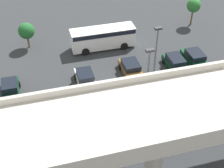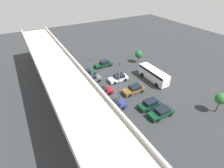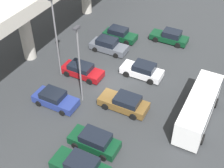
{
  "view_description": "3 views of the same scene",
  "coord_description": "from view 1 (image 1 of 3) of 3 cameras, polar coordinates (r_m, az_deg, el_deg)",
  "views": [
    {
      "loc": [
        7.23,
        25.13,
        22.25
      ],
      "look_at": [
        0.49,
        0.49,
        1.76
      ],
      "focal_mm": 50.0,
      "sensor_mm": 36.0,
      "label": 1
    },
    {
      "loc": [
        -26.88,
        16.2,
        21.98
      ],
      "look_at": [
        -0.15,
        1.16,
        1.85
      ],
      "focal_mm": 28.0,
      "sensor_mm": 36.0,
      "label": 2
    },
    {
      "loc": [
        -22.98,
        -11.77,
        21.6
      ],
      "look_at": [
        -1.35,
        -0.61,
        1.27
      ],
      "focal_mm": 50.0,
      "sensor_mm": 36.0,
      "label": 3
    }
  ],
  "objects": [
    {
      "name": "ground_plane",
      "position": [
        34.33,
        0.58,
        -1.66
      ],
      "size": [
        113.48,
        113.48,
        0.0
      ],
      "primitive_type": "plane",
      "color": "#2D3033"
    },
    {
      "name": "lamp_post_near_aisle",
      "position": [
        31.18,
        7.89,
        4.52
      ],
      "size": [
        0.7,
        0.35,
        8.41
      ],
      "color": "slate",
      "rests_on": "ground_plane"
    },
    {
      "name": "lamp_post_mid_lot",
      "position": [
        26.94,
        6.35,
        -0.61
      ],
      "size": [
        0.7,
        0.35,
        9.13
      ],
      "color": "slate",
      "rests_on": "ground_plane"
    },
    {
      "name": "tree_front_centre",
      "position": [
        42.29,
        -15.39,
        9.33
      ],
      "size": [
        2.11,
        2.11,
        3.49
      ],
      "color": "brown",
      "rests_on": "ground_plane"
    },
    {
      "name": "shuttle_bus",
      "position": [
        41.07,
        -1.68,
        8.67
      ],
      "size": [
        8.36,
        2.59,
        2.81
      ],
      "rotation": [
        0.0,
        0.0,
        3.14
      ],
      "color": "white",
      "rests_on": "ground_plane"
    },
    {
      "name": "parked_car_5",
      "position": [
        35.07,
        -4.85,
        0.79
      ],
      "size": [
        2.14,
        4.62,
        1.64
      ],
      "rotation": [
        0.0,
        0.0,
        1.57
      ],
      "color": "silver",
      "rests_on": "ground_plane"
    },
    {
      "name": "tree_front_left",
      "position": [
        47.68,
        14.71,
        13.71
      ],
      "size": [
        2.01,
        2.01,
        4.06
      ],
      "color": "brown",
      "rests_on": "ground_plane"
    },
    {
      "name": "parked_car_0",
      "position": [
        39.67,
        14.97,
        4.46
      ],
      "size": [
        2.22,
        4.74,
        1.6
      ],
      "rotation": [
        0.0,
        0.0,
        1.57
      ],
      "color": "#0C381E",
      "rests_on": "ground_plane"
    },
    {
      "name": "highway_overpass",
      "position": [
        22.12,
        8.58,
        -6.41
      ],
      "size": [
        54.38,
        6.58,
        8.37
      ],
      "color": "#BCB7AD",
      "rests_on": "ground_plane"
    },
    {
      "name": "parked_car_8",
      "position": [
        35.26,
        -18.09,
        -1.12
      ],
      "size": [
        2.04,
        4.78,
        1.62
      ],
      "rotation": [
        0.0,
        0.0,
        1.57
      ],
      "color": "#0C381E",
      "rests_on": "ground_plane"
    },
    {
      "name": "parked_car_2",
      "position": [
        32.92,
        11.41,
        -3.09
      ],
      "size": [
        2.18,
        4.55,
        1.5
      ],
      "rotation": [
        0.0,
        0.0,
        -1.57
      ],
      "color": "navy",
      "rests_on": "ground_plane"
    },
    {
      "name": "parked_car_6",
      "position": [
        30.56,
        -7.78,
        -6.39
      ],
      "size": [
        2.16,
        4.62,
        1.65
      ],
      "rotation": [
        0.0,
        0.0,
        -1.57
      ],
      "color": "#515660",
      "rests_on": "ground_plane"
    },
    {
      "name": "parked_car_7",
      "position": [
        30.59,
        -13.44,
        -7.35
      ],
      "size": [
        2.04,
        4.32,
        1.55
      ],
      "rotation": [
        0.0,
        0.0,
        -1.57
      ],
      "color": "#0C381E",
      "rests_on": "ground_plane"
    },
    {
      "name": "parked_car_3",
      "position": [
        36.57,
        3.59,
        2.62
      ],
      "size": [
        2.22,
        4.87,
        1.56
      ],
      "rotation": [
        0.0,
        0.0,
        1.57
      ],
      "color": "brown",
      "rests_on": "ground_plane"
    },
    {
      "name": "parked_car_4",
      "position": [
        31.24,
        2.76,
        -4.93
      ],
      "size": [
        2.12,
        4.7,
        1.45
      ],
      "rotation": [
        0.0,
        0.0,
        -1.57
      ],
      "color": "maroon",
      "rests_on": "ground_plane"
    },
    {
      "name": "parked_car_1",
      "position": [
        38.26,
        11.55,
        3.69
      ],
      "size": [
        2.08,
        4.43,
        1.6
      ],
      "rotation": [
        0.0,
        0.0,
        1.57
      ],
      "color": "#0C381E",
      "rests_on": "ground_plane"
    }
  ]
}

